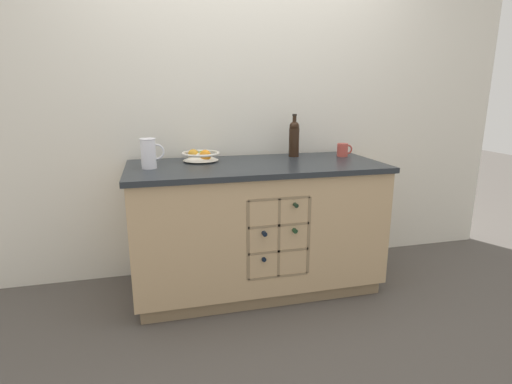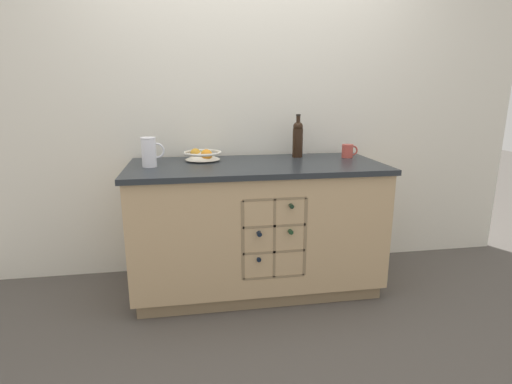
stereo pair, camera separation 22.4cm
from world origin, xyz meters
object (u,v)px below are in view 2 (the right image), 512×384
at_px(white_pitcher, 149,151).
at_px(standing_wine_bottle, 298,138).
at_px(fruit_bowl, 203,155).
at_px(ceramic_mug, 348,151).

height_order(white_pitcher, standing_wine_bottle, standing_wine_bottle).
bearing_deg(fruit_bowl, white_pitcher, -153.08).
xyz_separation_m(ceramic_mug, standing_wine_bottle, (-0.36, 0.08, 0.09)).
bearing_deg(fruit_bowl, ceramic_mug, -1.78).
bearing_deg(ceramic_mug, white_pitcher, -174.26).
bearing_deg(white_pitcher, ceramic_mug, 5.74).
xyz_separation_m(white_pitcher, ceramic_mug, (1.40, 0.14, -0.05)).
xyz_separation_m(white_pitcher, standing_wine_bottle, (1.04, 0.22, 0.04)).
distance_m(fruit_bowl, white_pitcher, 0.39).
height_order(ceramic_mug, standing_wine_bottle, standing_wine_bottle).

